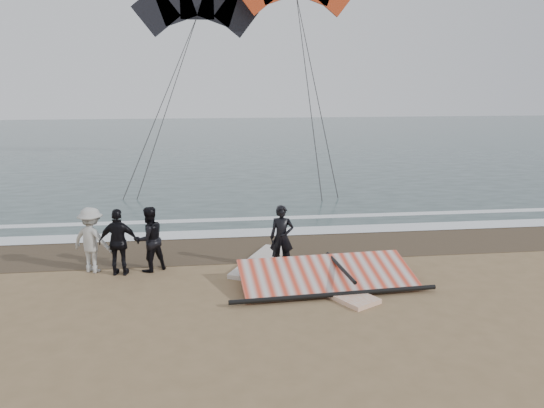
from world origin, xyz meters
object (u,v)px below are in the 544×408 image
at_px(man_main, 282,237).
at_px(sail_rig, 323,276).
at_px(board_white, 329,287).
at_px(board_cream, 260,262).

height_order(man_main, sail_rig, man_main).
distance_m(man_main, sail_rig, 1.56).
height_order(board_white, sail_rig, sail_rig).
relative_size(man_main, board_white, 0.64).
xyz_separation_m(man_main, sail_rig, (0.82, -1.17, -0.62)).
height_order(man_main, board_white, man_main).
bearing_deg(board_white, sail_rig, 68.66).
distance_m(board_cream, sail_rig, 2.07).
xyz_separation_m(board_cream, sail_rig, (1.32, -1.59, 0.14)).
bearing_deg(man_main, sail_rig, -43.66).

